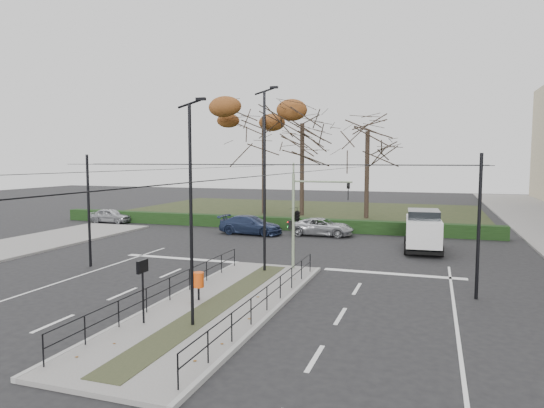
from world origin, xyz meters
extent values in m
plane|color=black|center=(0.00, 0.00, 0.00)|extent=(140.00, 140.00, 0.00)
cube|color=slate|center=(0.00, -2.50, 0.07)|extent=(4.40, 15.00, 0.14)
cube|color=black|center=(-6.00, 32.00, 0.05)|extent=(38.00, 26.00, 0.10)
cube|color=black|center=(-6.00, 18.60, 0.50)|extent=(38.00, 1.00, 1.00)
cylinder|color=black|center=(-2.05, -9.20, 0.59)|extent=(0.04, 0.04, 0.90)
cylinder|color=black|center=(-2.05, 4.00, 0.59)|extent=(0.04, 0.04, 0.90)
cylinder|color=black|center=(2.05, -9.20, 0.59)|extent=(0.04, 0.04, 0.90)
cylinder|color=black|center=(2.05, 4.00, 0.59)|extent=(0.04, 0.04, 0.90)
cylinder|color=black|center=(-2.05, -2.60, 1.04)|extent=(0.04, 13.20, 0.04)
cylinder|color=black|center=(2.05, -2.60, 1.04)|extent=(0.04, 13.20, 0.04)
cylinder|color=black|center=(-9.60, 2.00, 3.00)|extent=(0.14, 0.14, 6.00)
cylinder|color=black|center=(9.60, 2.00, 3.00)|extent=(0.14, 0.14, 6.00)
cylinder|color=black|center=(0.00, 1.00, 5.50)|extent=(20.00, 0.02, 0.02)
cylinder|color=black|center=(0.00, 3.00, 5.50)|extent=(20.00, 0.02, 0.02)
cylinder|color=black|center=(-3.50, -2.00, 5.30)|extent=(0.02, 34.00, 0.02)
cylinder|color=black|center=(3.50, -2.00, 5.30)|extent=(0.02, 34.00, 0.02)
cylinder|color=gray|center=(1.02, 4.50, 2.57)|extent=(0.15, 0.15, 4.87)
cylinder|color=gray|center=(2.52, 4.50, 4.63)|extent=(2.99, 0.09, 0.09)
imported|color=black|center=(3.83, 4.50, 4.16)|extent=(0.16, 0.19, 0.84)
imported|color=black|center=(1.23, 4.50, 2.95)|extent=(0.69, 1.90, 0.75)
cube|color=black|center=(0.85, 4.50, 2.39)|extent=(0.21, 0.15, 0.47)
sphere|color=#FF0C0C|center=(0.76, 4.50, 2.53)|extent=(0.10, 0.10, 0.10)
sphere|color=#0CE533|center=(0.76, 4.50, 2.27)|extent=(0.10, 0.10, 0.10)
cylinder|color=black|center=(-0.98, -2.20, 0.41)|extent=(0.09, 0.09, 0.55)
cylinder|color=#D3450C|center=(-0.98, -2.20, 0.96)|extent=(0.44, 0.44, 0.60)
cylinder|color=black|center=(-1.50, -5.28, 1.18)|extent=(0.07, 0.07, 2.08)
cube|color=black|center=(-1.50, -5.28, 2.11)|extent=(0.10, 0.57, 0.44)
cube|color=silver|center=(-1.56, -5.28, 2.11)|extent=(0.02, 0.50, 0.36)
cylinder|color=black|center=(0.19, -4.94, 3.84)|extent=(0.11, 0.11, 7.39)
cube|color=black|center=(0.61, -4.94, 7.67)|extent=(0.32, 0.13, 0.09)
cylinder|color=black|center=(-0.18, 3.46, 4.60)|extent=(0.13, 0.13, 8.91)
cube|color=black|center=(0.32, 3.46, 9.22)|extent=(0.39, 0.16, 0.11)
imported|color=#9FA1A6|center=(-20.02, 17.60, 0.65)|extent=(3.89, 1.69, 1.31)
imported|color=#1F2A49|center=(-5.50, 15.33, 0.72)|extent=(5.07, 2.31, 1.44)
imported|color=#9FA1A6|center=(-0.12, 16.48, 0.66)|extent=(4.75, 2.23, 1.31)
cube|color=silver|center=(7.25, 12.34, 1.28)|extent=(2.31, 4.96, 1.57)
cube|color=black|center=(7.25, 12.34, 2.23)|extent=(2.02, 2.77, 0.73)
cube|color=black|center=(7.25, 12.34, 0.30)|extent=(2.35, 5.06, 0.18)
cylinder|color=black|center=(8.36, 10.80, 0.33)|extent=(0.26, 0.67, 0.66)
cylinder|color=black|center=(6.32, 10.69, 0.33)|extent=(0.26, 0.67, 0.66)
cylinder|color=black|center=(8.18, 14.00, 0.33)|extent=(0.26, 0.67, 0.66)
cylinder|color=black|center=(6.14, 13.89, 0.33)|extent=(0.26, 0.67, 0.66)
cylinder|color=black|center=(-9.12, 28.63, 5.15)|extent=(0.44, 0.44, 10.10)
ellipsoid|color=#5E2D15|center=(-9.12, 28.63, 10.20)|extent=(9.58, 9.58, 6.35)
cylinder|color=black|center=(-4.91, 28.34, 4.74)|extent=(0.44, 0.44, 9.28)
cylinder|color=black|center=(1.65, 28.00, 4.28)|extent=(0.44, 0.44, 8.35)
camera|label=1|loc=(7.82, -19.21, 5.72)|focal=32.00mm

